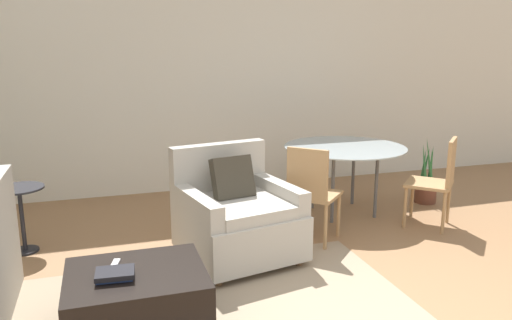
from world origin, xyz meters
name	(u,v)px	position (x,y,z in m)	size (l,w,h in m)	color
wall_back	(223,79)	(0.00, 3.92, 1.38)	(12.00, 0.06, 2.75)	silver
area_rug	(204,307)	(-0.87, 0.95, 0.00)	(2.87, 1.64, 0.01)	gray
armchair	(237,217)	(-0.43, 1.72, 0.36)	(1.04, 1.06, 0.93)	#B2ADA3
ottoman	(137,298)	(-1.33, 0.82, 0.22)	(0.86, 0.71, 0.39)	black
book_stack	(115,274)	(-1.45, 0.76, 0.42)	(0.24, 0.19, 0.05)	#2D478C
tv_remote_primary	(115,264)	(-1.45, 0.97, 0.40)	(0.08, 0.14, 0.01)	#B7B7BC
side_table	(21,207)	(-2.18, 2.38, 0.41)	(0.41, 0.41, 0.59)	black
dining_table	(345,152)	(0.97, 2.50, 0.67)	(1.28, 1.28, 0.73)	#99A8AD
dining_chair_near_left	(311,188)	(0.29, 1.82, 0.52)	(0.59, 0.59, 0.90)	tan
dining_chair_near_right	(439,177)	(1.65, 1.82, 0.52)	(0.59, 0.59, 0.90)	tan
potted_plant_small	(426,185)	(2.05, 2.54, 0.21)	(0.24, 0.24, 0.77)	brown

